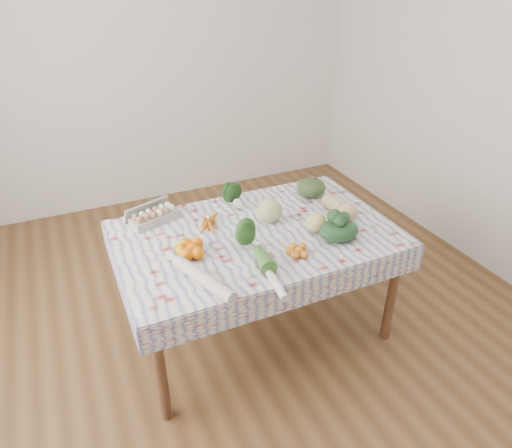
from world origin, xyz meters
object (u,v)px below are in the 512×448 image
Objects in this scene: egg_carton at (154,217)px; kabocha_squash at (311,187)px; cabbage at (270,210)px; butternut_squash at (340,207)px; grapefruit at (317,222)px; dining_table at (256,244)px.

kabocha_squash reaches higher than egg_carton.
butternut_squash is at bearing -14.42° from cabbage.
egg_carton is at bearing 157.02° from butternut_squash.
butternut_squash is 2.24× the size of grapefruit.
butternut_squash is (0.03, -0.32, -0.00)m from kabocha_squash.
butternut_squash is at bearing 24.21° from grapefruit.
kabocha_squash is at bearing 27.70° from dining_table.
butternut_squash is 0.26m from grapefruit.
cabbage reaches higher than butternut_squash.
cabbage is (0.66, -0.28, 0.04)m from egg_carton.
dining_table is 0.39m from grapefruit.
grapefruit reaches higher than egg_carton.
butternut_squash reaches higher than egg_carton.
kabocha_squash is (0.55, 0.29, 0.15)m from dining_table.
grapefruit reaches higher than dining_table.
kabocha_squash is 0.47m from grapefruit.
dining_table is 0.64m from kabocha_squash.
kabocha_squash is at bearing 63.51° from grapefruit.
butternut_squash is (0.45, -0.11, -0.02)m from cabbage.
butternut_squash is at bearing -84.88° from kabocha_squash.
dining_table is at bearing 174.04° from butternut_squash.
butternut_squash reaches higher than grapefruit.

